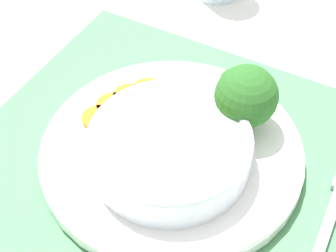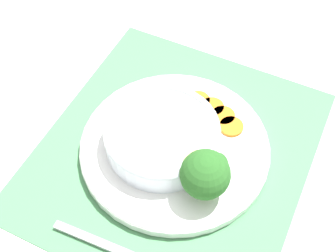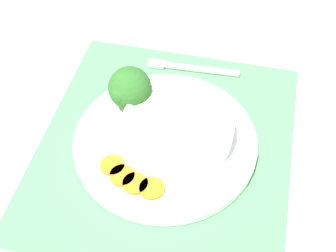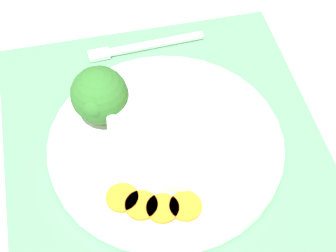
{
  "view_description": "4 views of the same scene",
  "coord_description": "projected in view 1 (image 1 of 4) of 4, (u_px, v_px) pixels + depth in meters",
  "views": [
    {
      "loc": [
        0.2,
        -0.39,
        0.53
      ],
      "look_at": [
        -0.01,
        0.01,
        0.04
      ],
      "focal_mm": 60.0,
      "sensor_mm": 36.0,
      "label": 1
    },
    {
      "loc": [
        0.4,
        0.17,
        0.66
      ],
      "look_at": [
        -0.01,
        -0.02,
        0.05
      ],
      "focal_mm": 50.0,
      "sensor_mm": 36.0,
      "label": 2
    },
    {
      "loc": [
        -0.48,
        -0.1,
        0.65
      ],
      "look_at": [
        0.01,
        -0.0,
        0.05
      ],
      "focal_mm": 50.0,
      "sensor_mm": 36.0,
      "label": 3
    },
    {
      "loc": [
        -0.43,
        0.1,
        0.62
      ],
      "look_at": [
        0.01,
        -0.01,
        0.04
      ],
      "focal_mm": 60.0,
      "sensor_mm": 36.0,
      "label": 4
    }
  ],
  "objects": [
    {
      "name": "carrot_slice_far",
      "position": [
        112.0,
        105.0,
        0.71
      ],
      "size": [
        0.04,
        0.04,
        0.01
      ],
      "color": "orange",
      "rests_on": "plate"
    },
    {
      "name": "carrot_slice_extra",
      "position": [
        99.0,
        117.0,
        0.7
      ],
      "size": [
        0.04,
        0.04,
        0.01
      ],
      "color": "orange",
      "rests_on": "plate"
    },
    {
      "name": "broccoli_floret",
      "position": [
        246.0,
        96.0,
        0.66
      ],
      "size": [
        0.08,
        0.08,
        0.09
      ],
      "color": "#84AD5B",
      "rests_on": "plate"
    },
    {
      "name": "bowl",
      "position": [
        170.0,
        146.0,
        0.63
      ],
      "size": [
        0.19,
        0.19,
        0.06
      ],
      "color": "silver",
      "rests_on": "plate"
    },
    {
      "name": "carrot_slice_middle",
      "position": [
        129.0,
        96.0,
        0.72
      ],
      "size": [
        0.04,
        0.04,
        0.01
      ],
      "color": "orange",
      "rests_on": "plate"
    },
    {
      "name": "carrot_slice_near",
      "position": [
        148.0,
        90.0,
        0.73
      ],
      "size": [
        0.04,
        0.04,
        0.01
      ],
      "color": "orange",
      "rests_on": "plate"
    },
    {
      "name": "placemat",
      "position": [
        172.0,
        158.0,
        0.68
      ],
      "size": [
        0.49,
        0.44,
        0.0
      ],
      "color": "#4C8C59",
      "rests_on": "ground_plane"
    },
    {
      "name": "plate",
      "position": [
        172.0,
        151.0,
        0.67
      ],
      "size": [
        0.31,
        0.31,
        0.02
      ],
      "color": "white",
      "rests_on": "placemat"
    },
    {
      "name": "fork",
      "position": [
        330.0,
        217.0,
        0.62
      ],
      "size": [
        0.02,
        0.18,
        0.01
      ],
      "rotation": [
        0.0,
        0.0,
        0.03
      ],
      "color": "#B7B7BC",
      "rests_on": "placemat"
    },
    {
      "name": "ground_plane",
      "position": [
        172.0,
        159.0,
        0.68
      ],
      "size": [
        4.0,
        4.0,
        0.0
      ],
      "primitive_type": "plane",
      "color": "white"
    }
  ]
}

